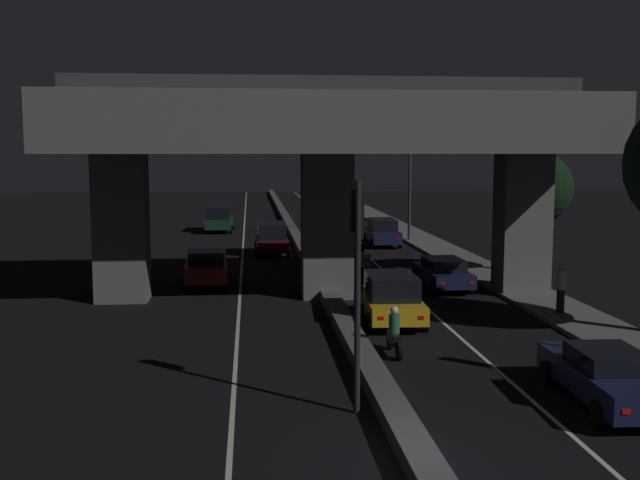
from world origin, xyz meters
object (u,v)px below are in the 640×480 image
(car_dark_blue_third, at_px, (443,272))
(pedestrian_on_sidewalk, at_px, (561,288))
(car_dark_blue_lead, at_px, (605,375))
(car_dark_blue_fifth, at_px, (382,232))
(street_lamp, at_px, (406,165))
(traffic_light_left_of_median, at_px, (357,256))
(car_taxi_yellow_second, at_px, (391,297))
(motorcycle_black_filtering_near, at_px, (394,334))
(motorcycle_white_filtering_mid, at_px, (358,299))
(car_dark_red_second_oncoming, at_px, (272,238))
(car_dark_red_lead_oncoming, at_px, (206,267))
(car_white_fourth, at_px, (347,254))
(car_dark_green_third_oncoming, at_px, (220,218))

(car_dark_blue_third, relative_size, pedestrian_on_sidewalk, 2.52)
(car_dark_blue_lead, xyz_separation_m, car_dark_blue_fifth, (0.11, 30.51, 0.18))
(street_lamp, relative_size, car_dark_blue_fifth, 1.87)
(traffic_light_left_of_median, height_order, street_lamp, street_lamp)
(street_lamp, height_order, car_taxi_yellow_second, street_lamp)
(car_dark_blue_third, height_order, motorcycle_black_filtering_near, motorcycle_black_filtering_near)
(car_dark_blue_fifth, bearing_deg, motorcycle_white_filtering_mid, 168.54)
(car_taxi_yellow_second, distance_m, car_dark_red_second_oncoming, 18.24)
(car_dark_blue_third, bearing_deg, motorcycle_white_filtering_mid, 137.97)
(traffic_light_left_of_median, relative_size, motorcycle_white_filtering_mid, 2.93)
(car_taxi_yellow_second, xyz_separation_m, car_dark_red_second_oncoming, (-3.64, 17.88, 0.09))
(car_dark_blue_fifth, distance_m, car_dark_red_lead_oncoming, 16.98)
(street_lamp, xyz_separation_m, car_white_fourth, (-5.29, -10.54, -4.41))
(car_dark_green_third_oncoming, height_order, motorcycle_black_filtering_near, car_dark_green_third_oncoming)
(traffic_light_left_of_median, height_order, car_dark_red_second_oncoming, traffic_light_left_of_median)
(car_white_fourth, xyz_separation_m, car_dark_red_second_oncoming, (-3.76, 5.11, 0.30))
(car_dark_green_third_oncoming, distance_m, motorcycle_white_filtering_mid, 30.47)
(car_dark_red_second_oncoming, height_order, motorcycle_white_filtering_mid, car_dark_red_second_oncoming)
(street_lamp, xyz_separation_m, motorcycle_black_filtering_near, (-6.11, -27.48, -4.47))
(car_dark_green_third_oncoming, relative_size, motorcycle_white_filtering_mid, 2.64)
(car_white_fourth, xyz_separation_m, motorcycle_white_filtering_mid, (-1.11, -11.58, -0.05))
(traffic_light_left_of_median, bearing_deg, car_taxi_yellow_second, 74.26)
(street_lamp, relative_size, car_dark_blue_lead, 1.84)
(car_white_fourth, height_order, car_dark_blue_fifth, car_dark_blue_fifth)
(pedestrian_on_sidewalk, bearing_deg, traffic_light_left_of_median, -133.71)
(car_dark_blue_lead, xyz_separation_m, motorcycle_black_filtering_near, (-4.14, 4.71, -0.07))
(car_dark_blue_third, xyz_separation_m, pedestrian_on_sidewalk, (2.79, -5.98, 0.35))
(car_taxi_yellow_second, height_order, car_dark_blue_third, car_taxi_yellow_second)
(car_dark_red_lead_oncoming, bearing_deg, car_dark_blue_fifth, 139.35)
(car_taxi_yellow_second, bearing_deg, street_lamp, -10.79)
(car_dark_red_lead_oncoming, relative_size, pedestrian_on_sidewalk, 2.50)
(street_lamp, bearing_deg, car_dark_red_second_oncoming, -149.04)
(car_taxi_yellow_second, height_order, car_dark_red_lead_oncoming, car_taxi_yellow_second)
(street_lamp, relative_size, motorcycle_black_filtering_near, 4.96)
(traffic_light_left_of_median, xyz_separation_m, car_dark_blue_third, (5.98, 15.16, -2.90))
(car_taxi_yellow_second, relative_size, car_dark_blue_third, 0.98)
(pedestrian_on_sidewalk, bearing_deg, car_white_fourth, 116.22)
(car_taxi_yellow_second, height_order, car_dark_blue_fifth, car_taxi_yellow_second)
(car_dark_blue_lead, bearing_deg, car_dark_red_lead_oncoming, 33.42)
(street_lamp, height_order, car_dark_blue_third, street_lamp)
(car_dark_blue_lead, relative_size, car_dark_red_lead_oncoming, 1.06)
(car_dark_red_lead_oncoming, distance_m, pedestrian_on_sidewalk, 15.34)
(car_taxi_yellow_second, height_order, motorcycle_white_filtering_mid, car_taxi_yellow_second)
(car_white_fourth, height_order, car_dark_red_second_oncoming, car_dark_red_second_oncoming)
(traffic_light_left_of_median, bearing_deg, motorcycle_white_filtering_mid, 81.42)
(car_dark_blue_third, distance_m, car_dark_blue_fifth, 15.35)
(car_dark_red_lead_oncoming, height_order, motorcycle_black_filtering_near, car_dark_red_lead_oncoming)
(car_dark_blue_third, xyz_separation_m, car_dark_red_lead_oncoming, (-10.34, 1.93, 0.07))
(car_taxi_yellow_second, relative_size, car_dark_green_third_oncoming, 0.93)
(street_lamp, distance_m, motorcycle_white_filtering_mid, 23.45)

